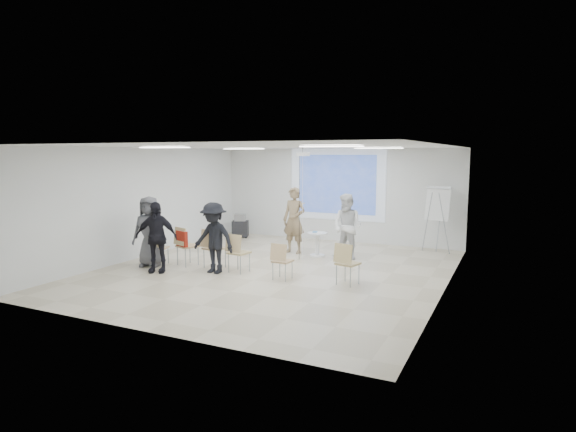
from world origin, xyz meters
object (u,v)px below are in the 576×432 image
at_px(chair_left_inner, 212,245).
at_px(audience_outer, 149,227).
at_px(audience_left, 156,232).
at_px(laptop, 215,247).
at_px(pedestal_table, 317,243).
at_px(chair_right_far, 346,260).
at_px(player_left, 294,216).
at_px(chair_center, 237,250).
at_px(audience_mid, 214,233).
at_px(chair_far_left, 158,245).
at_px(av_cart, 240,227).
at_px(chair_right_inner, 281,258).
at_px(player_right, 347,223).
at_px(chair_left_mid, 185,243).
at_px(flipchart_easel, 438,204).

relative_size(chair_left_inner, audience_outer, 0.50).
bearing_deg(chair_left_inner, audience_left, -126.99).
xyz_separation_m(laptop, audience_left, (-1.01, -0.98, 0.45)).
height_order(pedestal_table, laptop, pedestal_table).
bearing_deg(chair_right_far, player_left, 146.13).
height_order(player_left, chair_center, player_left).
bearing_deg(audience_mid, chair_far_left, -178.38).
relative_size(chair_left_inner, av_cart, 1.24).
bearing_deg(player_left, audience_outer, -126.34).
bearing_deg(chair_far_left, chair_right_inner, -17.61).
xyz_separation_m(player_right, audience_outer, (-4.24, -2.94, 0.02)).
bearing_deg(chair_left_mid, player_left, 75.60).
xyz_separation_m(chair_right_inner, flipchart_easel, (2.70, 4.64, 0.90)).
bearing_deg(audience_left, audience_mid, -0.24).
bearing_deg(flipchart_easel, chair_left_inner, -125.58).
relative_size(audience_mid, flipchart_easel, 1.01).
xyz_separation_m(pedestal_table, audience_outer, (-3.39, -2.89, 0.61)).
distance_m(audience_outer, flipchart_easel, 7.94).
distance_m(player_left, audience_mid, 3.06).
bearing_deg(chair_right_far, audience_left, -156.17).
bearing_deg(laptop, chair_right_far, -171.27).
height_order(laptop, audience_left, audience_left).
distance_m(chair_right_inner, audience_left, 3.13).
bearing_deg(audience_outer, audience_mid, -13.62).
relative_size(player_right, chair_right_far, 2.10).
relative_size(chair_far_left, chair_left_inner, 0.89).
relative_size(chair_center, av_cart, 1.19).
bearing_deg(chair_right_inner, player_right, 79.79).
height_order(pedestal_table, chair_left_mid, chair_left_mid).
xyz_separation_m(chair_right_far, laptop, (-3.48, 0.17, -0.02)).
height_order(chair_far_left, chair_right_far, chair_right_far).
height_order(chair_far_left, audience_mid, audience_mid).
xyz_separation_m(laptop, flipchart_easel, (4.72, 4.25, 0.87)).
xyz_separation_m(chair_left_inner, audience_mid, (0.30, -0.36, 0.37)).
bearing_deg(chair_left_inner, chair_far_left, -156.17).
distance_m(chair_far_left, chair_left_mid, 0.69).
relative_size(audience_left, av_cart, 2.46).
relative_size(chair_right_far, av_cart, 1.17).
xyz_separation_m(player_left, chair_left_mid, (-1.83, -2.66, -0.48)).
relative_size(pedestal_table, player_left, 0.33).
height_order(chair_left_inner, audience_mid, audience_mid).
bearing_deg(player_right, flipchart_easel, 54.64).
distance_m(chair_left_inner, chair_right_far, 3.50).
bearing_deg(chair_far_left, player_right, 16.05).
bearing_deg(flipchart_easel, pedestal_table, -134.71).
bearing_deg(chair_left_mid, audience_mid, 4.75).
bearing_deg(audience_outer, chair_right_inner, -13.86).
relative_size(audience_left, audience_outer, 0.98).
distance_m(pedestal_table, audience_left, 4.39).
height_order(chair_far_left, laptop, chair_far_left).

